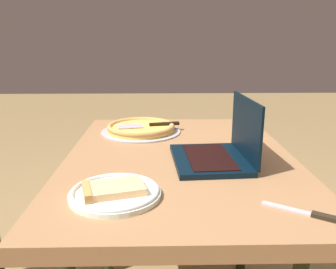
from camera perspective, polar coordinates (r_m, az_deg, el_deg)
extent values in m
cube|color=#986C45|center=(1.27, 1.90, -4.39)|extent=(1.13, 0.81, 0.05)
cylinder|color=black|center=(1.77, 12.25, -11.63)|extent=(0.04, 0.04, 0.68)
cylinder|color=black|center=(1.74, -10.08, -11.95)|extent=(0.04, 0.04, 0.68)
cube|color=black|center=(1.20, 6.64, -4.05)|extent=(0.32, 0.26, 0.02)
cube|color=black|center=(1.20, 6.65, -3.57)|extent=(0.28, 0.16, 0.00)
cube|color=black|center=(1.20, 12.51, 1.09)|extent=(0.31, 0.03, 0.20)
cube|color=#8CBCEC|center=(1.20, 12.40, 1.09)|extent=(0.27, 0.02, 0.18)
cylinder|color=white|center=(0.96, -8.56, -9.59)|extent=(0.24, 0.24, 0.01)
torus|color=silver|center=(0.95, -8.59, -9.05)|extent=(0.24, 0.24, 0.01)
cube|color=#F0B177|center=(0.95, -8.61, -8.67)|extent=(0.14, 0.17, 0.02)
cube|color=#CE8C48|center=(0.94, -13.02, -9.08)|extent=(0.11, 0.05, 0.03)
cylinder|color=#A6A3AD|center=(1.57, -4.40, 0.48)|extent=(0.35, 0.35, 0.01)
cylinder|color=#F1C150|center=(1.56, -4.41, 0.95)|extent=(0.29, 0.29, 0.02)
torus|color=tan|center=(1.56, -4.42, 1.31)|extent=(0.30, 0.30, 0.02)
cube|color=#B9A8B6|center=(1.55, -6.18, 1.36)|extent=(0.09, 0.12, 0.00)
cube|color=black|center=(1.58, -0.61, 1.73)|extent=(0.05, 0.14, 0.01)
cube|color=beige|center=(0.93, 19.64, -11.48)|extent=(0.10, 0.14, 0.00)
cube|color=black|center=(0.92, 24.88, -12.24)|extent=(0.06, 0.08, 0.01)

